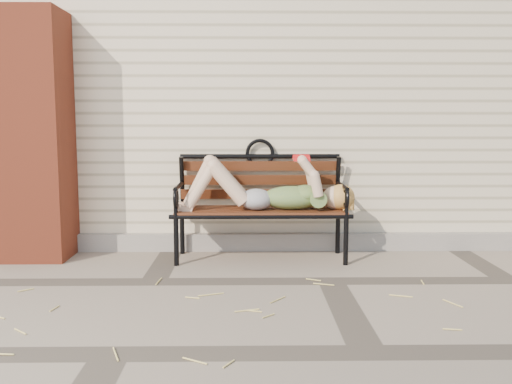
{
  "coord_description": "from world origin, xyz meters",
  "views": [
    {
      "loc": [
        -0.59,
        -3.9,
        1.12
      ],
      "look_at": [
        -0.52,
        0.43,
        0.58
      ],
      "focal_mm": 40.0,
      "sensor_mm": 36.0,
      "label": 1
    }
  ],
  "objects": [
    {
      "name": "reading_woman",
      "position": [
        -0.47,
        0.63,
        0.58
      ],
      "size": [
        1.42,
        0.32,
        0.45
      ],
      "color": "#0B414F",
      "rests_on": "ground"
    },
    {
      "name": "house_wall",
      "position": [
        0.0,
        3.0,
        1.5
      ],
      "size": [
        8.0,
        4.0,
        3.0
      ],
      "primitive_type": "cube",
      "color": "beige",
      "rests_on": "ground"
    },
    {
      "name": "brick_pillar",
      "position": [
        -2.3,
        0.75,
        1.0
      ],
      "size": [
        0.5,
        0.5,
        2.0
      ],
      "primitive_type": "cube",
      "color": "#A03C24",
      "rests_on": "ground"
    },
    {
      "name": "ground",
      "position": [
        0.0,
        0.0,
        0.0
      ],
      "size": [
        80.0,
        80.0,
        0.0
      ],
      "primitive_type": "plane",
      "color": "gray",
      "rests_on": "ground"
    },
    {
      "name": "straw_scatter",
      "position": [
        -0.86,
        -0.63,
        0.01
      ],
      "size": [
        2.99,
        1.52,
        0.01
      ],
      "color": "#E3CC6F",
      "rests_on": "ground"
    },
    {
      "name": "garden_bench",
      "position": [
        -0.48,
        0.75,
        0.54
      ],
      "size": [
        1.5,
        0.6,
        0.97
      ],
      "color": "black",
      "rests_on": "ground"
    },
    {
      "name": "foundation_strip",
      "position": [
        0.0,
        0.97,
        0.07
      ],
      "size": [
        8.0,
        0.1,
        0.15
      ],
      "primitive_type": "cube",
      "color": "#9B948C",
      "rests_on": "ground"
    }
  ]
}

